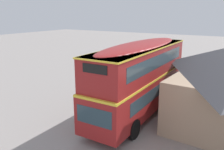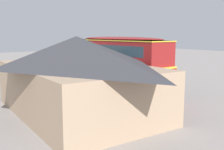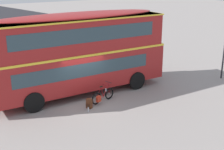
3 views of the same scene
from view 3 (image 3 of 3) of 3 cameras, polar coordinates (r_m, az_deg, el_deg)
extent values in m
plane|color=gray|center=(17.86, -5.10, -4.70)|extent=(120.00, 120.00, 0.00)
cylinder|color=black|center=(21.33, 0.74, 0.80)|extent=(1.10, 0.28, 1.10)
cylinder|color=black|center=(19.47, 4.48, -0.99)|extent=(1.10, 0.28, 1.10)
cylinder|color=black|center=(18.86, -16.30, -2.34)|extent=(1.10, 0.28, 1.10)
cylinder|color=black|center=(16.72, -14.05, -4.81)|extent=(1.10, 0.28, 1.10)
cube|color=maroon|center=(18.54, -5.83, 1.13)|extent=(10.54, 2.53, 2.10)
cube|color=yellow|center=(18.26, -5.94, 4.37)|extent=(10.56, 2.55, 0.12)
cube|color=maroon|center=(18.05, -6.04, 7.40)|extent=(10.22, 2.48, 1.90)
ellipsoid|color=maroon|center=(17.89, -6.15, 10.64)|extent=(10.01, 2.43, 0.36)
cube|color=#2D424C|center=(21.18, 7.03, 3.95)|extent=(0.07, 2.05, 0.90)
cube|color=black|center=(20.65, 6.98, 10.19)|extent=(0.06, 1.38, 0.44)
cube|color=#2D424C|center=(17.31, -4.66, 0.96)|extent=(8.21, 0.06, 0.76)
cube|color=#2D424C|center=(16.95, -4.26, 7.26)|extent=(8.63, 0.07, 0.80)
cube|color=#2D424C|center=(19.47, -7.99, 2.79)|extent=(8.21, 0.06, 0.76)
cube|color=#2D424C|center=(19.11, -7.66, 8.39)|extent=(8.63, 0.07, 0.80)
cube|color=yellow|center=(17.90, -6.14, 10.26)|extent=(10.33, 2.56, 0.08)
torus|color=black|center=(17.94, -0.51, -3.35)|extent=(0.68, 0.27, 0.68)
torus|color=black|center=(17.23, -2.89, -4.31)|extent=(0.68, 0.27, 0.68)
cylinder|color=#B2B2B7|center=(17.94, -0.51, -3.35)|extent=(0.08, 0.11, 0.05)
cylinder|color=#B2B2B7|center=(17.23, -2.89, -4.31)|extent=(0.08, 0.11, 0.05)
cylinder|color=maroon|center=(17.64, -1.14, -2.72)|extent=(0.47, 0.17, 0.72)
cylinder|color=maroon|center=(17.48, -1.30, -1.83)|extent=(0.58, 0.20, 0.12)
cylinder|color=maroon|center=(17.45, -1.80, -3.10)|extent=(0.18, 0.08, 0.63)
cylinder|color=maroon|center=(17.42, -2.25, -4.14)|extent=(0.54, 0.18, 0.09)
cylinder|color=maroon|center=(17.26, -2.43, -3.25)|extent=(0.42, 0.14, 0.58)
cylinder|color=maroon|center=(17.80, -0.58, -2.41)|extent=(0.10, 0.06, 0.65)
cylinder|color=black|center=(17.65, -0.65, -1.31)|extent=(0.16, 0.45, 0.03)
ellipsoid|color=black|center=(17.27, -2.01, -2.13)|extent=(0.28, 0.17, 0.06)
cube|color=red|center=(17.13, -2.46, -4.36)|extent=(0.31, 0.21, 0.32)
cylinder|color=silver|center=(17.64, -1.14, -2.72)|extent=(0.07, 0.07, 0.18)
cube|color=#592D19|center=(16.82, -4.17, -5.19)|extent=(0.33, 0.36, 0.53)
ellipsoid|color=#592D19|center=(16.72, -4.19, -4.36)|extent=(0.32, 0.34, 0.10)
cube|color=#3E2011|center=(16.76, -4.37, -5.59)|extent=(0.14, 0.20, 0.19)
cylinder|color=black|center=(16.87, -3.73, -5.11)|extent=(0.05, 0.05, 0.42)
cylinder|color=black|center=(16.95, -4.21, -5.01)|extent=(0.05, 0.05, 0.42)
cylinder|color=silver|center=(16.49, -4.33, -6.25)|extent=(0.07, 0.07, 0.23)
cylinder|color=black|center=(16.44, -4.34, -5.84)|extent=(0.04, 0.04, 0.03)
cube|color=tan|center=(23.04, -19.75, 3.58)|extent=(11.89, 7.62, 3.08)
cube|color=#3D2319|center=(19.84, -17.94, 0.04)|extent=(1.10, 0.10, 2.10)
cube|color=#2D424C|center=(20.32, -10.17, 2.97)|extent=(1.10, 0.10, 0.90)
cylinder|color=black|center=(22.28, 19.76, 4.48)|extent=(0.11, 0.11, 4.11)
camera|label=1|loc=(30.91, 12.95, 17.20)|focal=38.15mm
camera|label=2|loc=(32.16, -51.19, 8.07)|focal=43.36mm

